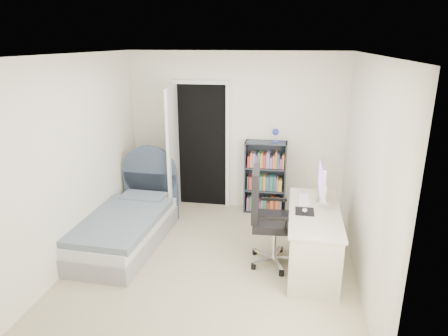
% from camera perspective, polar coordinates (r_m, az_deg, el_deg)
% --- Properties ---
extents(room_shell, '(3.50, 3.70, 2.60)m').
position_cam_1_polar(room_shell, '(4.63, -1.55, 0.28)').
color(room_shell, tan).
rests_on(room_shell, ground).
extents(door, '(0.92, 0.83, 2.06)m').
position_cam_1_polar(door, '(6.29, -5.83, 2.85)').
color(door, black).
rests_on(door, ground).
extents(bed, '(0.95, 1.91, 1.16)m').
position_cam_1_polar(bed, '(5.61, -13.55, -7.88)').
color(bed, gray).
rests_on(bed, ground).
extents(nightstand, '(0.41, 0.41, 0.60)m').
position_cam_1_polar(nightstand, '(6.74, -10.64, -2.03)').
color(nightstand, tan).
rests_on(nightstand, ground).
extents(floor_lamp, '(0.19, 0.19, 1.35)m').
position_cam_1_polar(floor_lamp, '(6.51, -7.41, -1.13)').
color(floor_lamp, silver).
rests_on(floor_lamp, ground).
extents(bookcase, '(0.65, 0.28, 1.37)m').
position_cam_1_polar(bookcase, '(6.36, 5.90, -1.66)').
color(bookcase, '#323944').
rests_on(bookcase, ground).
extents(desk, '(0.60, 1.49, 1.22)m').
position_cam_1_polar(desk, '(5.00, 12.60, -9.34)').
color(desk, beige).
rests_on(desk, ground).
extents(office_chair, '(0.63, 0.64, 1.21)m').
position_cam_1_polar(office_chair, '(4.84, 6.18, -6.42)').
color(office_chair, silver).
rests_on(office_chair, ground).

